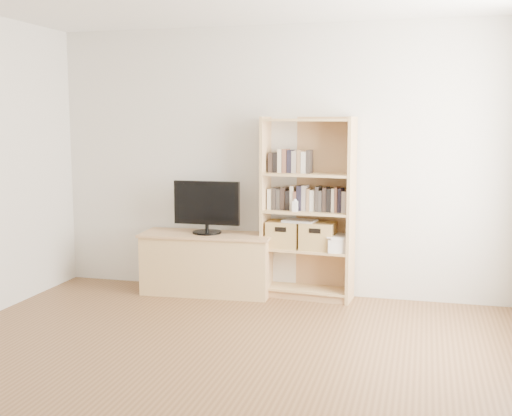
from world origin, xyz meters
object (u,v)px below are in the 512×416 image
(basket_left, at_px, (284,234))
(laptop, at_px, (300,221))
(bookshelf, at_px, (308,209))
(basket_right, at_px, (318,236))
(tv_stand, at_px, (207,264))
(television, at_px, (207,207))
(baby_monitor, at_px, (295,206))

(basket_left, bearing_deg, laptop, -3.27)
(bookshelf, bearing_deg, basket_left, -178.81)
(basket_right, bearing_deg, basket_left, 179.09)
(basket_left, height_order, basket_right, basket_right)
(tv_stand, height_order, basket_right, basket_right)
(basket_right, bearing_deg, television, -172.60)
(baby_monitor, bearing_deg, basket_right, 22.19)
(bookshelf, relative_size, baby_monitor, 17.59)
(basket_left, bearing_deg, baby_monitor, -36.23)
(bookshelf, xyz_separation_m, basket_left, (-0.23, 0.01, -0.26))
(tv_stand, xyz_separation_m, baby_monitor, (0.88, -0.01, 0.61))
(television, height_order, baby_monitor, television)
(bookshelf, height_order, basket_left, bookshelf)
(tv_stand, relative_size, laptop, 4.13)
(bookshelf, distance_m, basket_right, 0.28)
(bookshelf, distance_m, television, 0.98)
(basket_left, relative_size, basket_right, 0.97)
(basket_left, relative_size, laptop, 1.01)
(tv_stand, height_order, baby_monitor, baby_monitor)
(television, height_order, basket_left, television)
(tv_stand, relative_size, basket_right, 3.97)
(basket_right, bearing_deg, baby_monitor, -156.57)
(bookshelf, xyz_separation_m, laptop, (-0.07, -0.00, -0.12))
(basket_left, bearing_deg, television, -170.07)
(television, xyz_separation_m, baby_monitor, (0.88, -0.01, 0.04))
(tv_stand, xyz_separation_m, basket_right, (1.09, 0.07, 0.32))
(bookshelf, distance_m, laptop, 0.14)
(bookshelf, height_order, baby_monitor, bookshelf)
(baby_monitor, height_order, basket_left, baby_monitor)
(tv_stand, distance_m, basket_right, 1.14)
(tv_stand, distance_m, baby_monitor, 1.07)
(bookshelf, relative_size, basket_left, 5.64)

